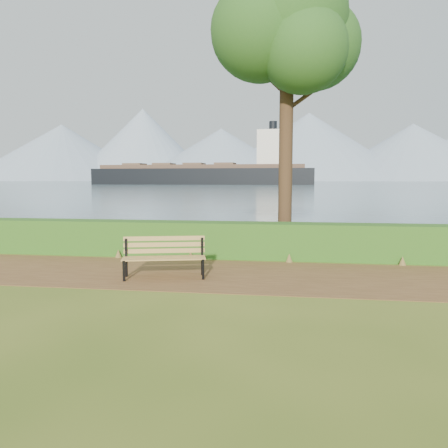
# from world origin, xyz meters

# --- Properties ---
(ground) EXTENTS (140.00, 140.00, 0.00)m
(ground) POSITION_xyz_m (0.00, 0.00, 0.00)
(ground) COLOR #405919
(ground) RESTS_ON ground
(path) EXTENTS (40.00, 3.40, 0.01)m
(path) POSITION_xyz_m (0.00, 0.30, 0.01)
(path) COLOR brown
(path) RESTS_ON ground
(hedge) EXTENTS (32.00, 0.85, 1.00)m
(hedge) POSITION_xyz_m (0.00, 2.60, 0.50)
(hedge) COLOR #224E16
(hedge) RESTS_ON ground
(water) EXTENTS (700.00, 510.00, 0.00)m
(water) POSITION_xyz_m (0.00, 260.00, 0.01)
(water) COLOR #425E6B
(water) RESTS_ON ground
(mountains) EXTENTS (585.00, 190.00, 70.00)m
(mountains) POSITION_xyz_m (-9.17, 406.05, 27.70)
(mountains) COLOR #8396AF
(mountains) RESTS_ON ground
(bench) EXTENTS (1.92, 0.96, 0.93)m
(bench) POSITION_xyz_m (-1.22, -0.16, 0.53)
(bench) COLOR black
(bench) RESTS_ON ground
(tree) EXTENTS (4.51, 3.81, 9.09)m
(tree) POSITION_xyz_m (1.45, 4.13, 6.76)
(tree) COLOR #312114
(tree) RESTS_ON ground
(cargo_ship) EXTENTS (79.13, 15.06, 23.91)m
(cargo_ship) POSITION_xyz_m (-26.14, 144.17, 3.56)
(cargo_ship) COLOR black
(cargo_ship) RESTS_ON ground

